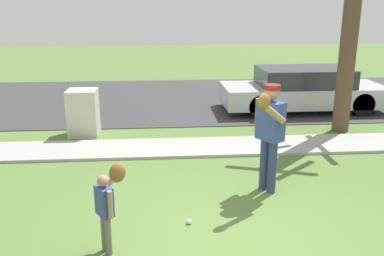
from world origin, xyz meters
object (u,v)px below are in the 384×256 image
at_px(person_adult, 269,127).
at_px(baseball, 189,222).
at_px(utility_cabinet, 83,113).
at_px(parked_sedan_silver, 303,89).
at_px(street_tree_near, 353,6).
at_px(person_child, 108,199).

height_order(person_adult, baseball, person_adult).
bearing_deg(utility_cabinet, parked_sedan_silver, 18.04).
bearing_deg(street_tree_near, person_adult, -129.12).
height_order(utility_cabinet, parked_sedan_silver, parked_sedan_silver).
bearing_deg(parked_sedan_silver, utility_cabinet, -161.96).
distance_m(person_child, baseball, 1.34).
relative_size(utility_cabinet, street_tree_near, 0.20).
relative_size(person_adult, utility_cabinet, 1.65).
distance_m(person_child, street_tree_near, 7.31).
bearing_deg(baseball, utility_cabinet, 116.17).
bearing_deg(person_adult, utility_cabinet, -78.12).
relative_size(street_tree_near, parked_sedan_silver, 1.21).
bearing_deg(utility_cabinet, person_child, -77.06).
height_order(street_tree_near, parked_sedan_silver, street_tree_near).
bearing_deg(street_tree_near, utility_cabinet, 178.53).
xyz_separation_m(person_adult, person_child, (-2.38, -1.53, -0.42)).
xyz_separation_m(person_adult, utility_cabinet, (-3.52, 3.44, -0.57)).
xyz_separation_m(person_adult, street_tree_near, (2.67, 3.28, 1.83)).
bearing_deg(utility_cabinet, baseball, -63.83).
relative_size(person_child, baseball, 14.58).
distance_m(utility_cabinet, parked_sedan_silver, 6.21).
xyz_separation_m(person_child, utility_cabinet, (-1.14, 4.96, -0.16)).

